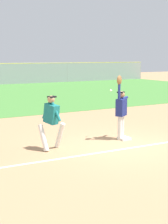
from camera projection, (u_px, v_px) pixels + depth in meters
name	position (u px, v px, depth m)	size (l,w,h in m)	color
ground_plane	(122.00, 145.00, 11.04)	(80.48, 80.48, 0.00)	tan
chalk_foul_line	(25.00, 164.00, 9.08)	(12.00, 0.10, 0.01)	white
first_base	(124.00, 138.00, 11.77)	(0.38, 0.38, 0.08)	white
fielder	(121.00, 108.00, 11.63)	(0.82, 0.57, 2.28)	silver
runner	(51.00, 119.00, 10.36)	(0.86, 0.82, 1.72)	white
baseball	(111.00, 90.00, 11.71)	(0.07, 0.07, 0.07)	white
parked_car_tan	(15.00, 75.00, 39.82)	(4.59, 2.51, 1.25)	tan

